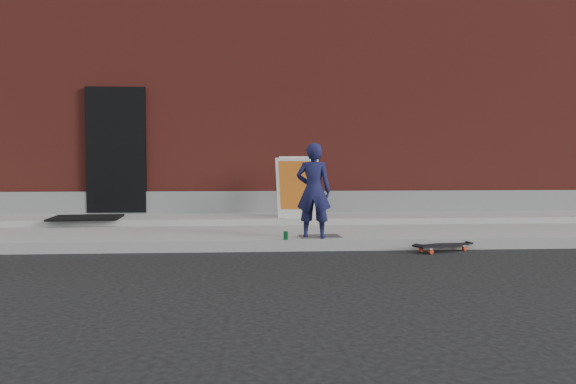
{
  "coord_description": "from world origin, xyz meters",
  "views": [
    {
      "loc": [
        -0.19,
        -7.33,
        1.17
      ],
      "look_at": [
        0.35,
        0.8,
        0.75
      ],
      "focal_mm": 35.0,
      "sensor_mm": 36.0,
      "label": 1
    }
  ],
  "objects": [
    {
      "name": "soda_can",
      "position": [
        0.27,
        0.05,
        0.21
      ],
      "size": [
        0.08,
        0.08,
        0.11
      ],
      "primitive_type": "cylinder",
      "rotation": [
        0.0,
        0.0,
        -0.31
      ],
      "color": "#17763A",
      "rests_on": "sidewalk"
    },
    {
      "name": "child",
      "position": [
        0.66,
        0.2,
        0.79
      ],
      "size": [
        0.53,
        0.4,
        1.29
      ],
      "primitive_type": "imported",
      "rotation": [
        0.0,
        0.0,
        2.92
      ],
      "color": "#16173E",
      "rests_on": "sidewalk"
    },
    {
      "name": "ground",
      "position": [
        0.0,
        0.0,
        0.0
      ],
      "size": [
        80.0,
        80.0,
        0.0
      ],
      "primitive_type": "plane",
      "color": "black",
      "rests_on": "ground"
    },
    {
      "name": "apron",
      "position": [
        0.0,
        2.4,
        0.2
      ],
      "size": [
        20.0,
        1.2,
        0.1
      ],
      "primitive_type": "cube",
      "color": "gray",
      "rests_on": "sidewalk"
    },
    {
      "name": "building",
      "position": [
        -0.0,
        6.99,
        2.5
      ],
      "size": [
        20.0,
        8.1,
        5.0
      ],
      "color": "maroon",
      "rests_on": "ground"
    },
    {
      "name": "doormat",
      "position": [
        -2.9,
        2.1,
        0.27
      ],
      "size": [
        1.16,
        0.96,
        0.03
      ],
      "primitive_type": "cube",
      "rotation": [
        0.0,
        0.0,
        0.07
      ],
      "color": "black",
      "rests_on": "apron"
    },
    {
      "name": "skateboard",
      "position": [
        2.35,
        -0.12,
        0.08
      ],
      "size": [
        0.87,
        0.56,
        0.1
      ],
      "color": "red",
      "rests_on": "ground"
    },
    {
      "name": "utility_plate",
      "position": [
        0.76,
        0.31,
        0.16
      ],
      "size": [
        0.57,
        0.39,
        0.02
      ],
      "primitive_type": "cube",
      "rotation": [
        0.0,
        0.0,
        0.09
      ],
      "color": "#515256",
      "rests_on": "sidewalk"
    },
    {
      "name": "sidewalk",
      "position": [
        0.0,
        1.5,
        0.07
      ],
      "size": [
        20.0,
        3.0,
        0.15
      ],
      "primitive_type": "cube",
      "color": "gray",
      "rests_on": "ground"
    },
    {
      "name": "pizza_sign",
      "position": [
        0.59,
        1.98,
        0.76
      ],
      "size": [
        0.77,
        0.85,
        1.03
      ],
      "color": "white",
      "rests_on": "apron"
    }
  ]
}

